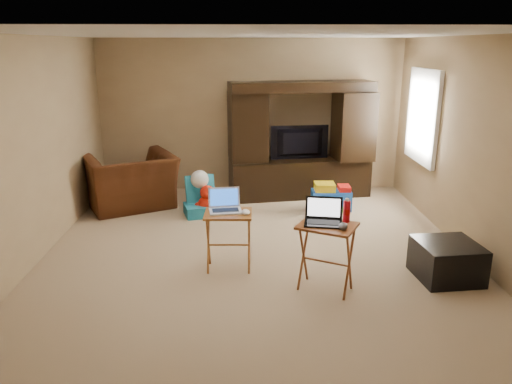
{
  "coord_description": "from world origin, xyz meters",
  "views": [
    {
      "loc": [
        -0.16,
        -5.58,
        2.4
      ],
      "look_at": [
        0.0,
        -0.2,
        0.8
      ],
      "focal_mm": 35.0,
      "sensor_mm": 36.0,
      "label": 1
    }
  ],
  "objects_px": {
    "laptop_left": "(225,201)",
    "laptop_right": "(324,212)",
    "child_rocker": "(199,196)",
    "ottoman": "(447,261)",
    "entertainment_center": "(300,140)",
    "push_toy": "(331,197)",
    "mouse_left": "(246,212)",
    "recliner": "(131,181)",
    "mouse_right": "(343,226)",
    "television": "(301,143)",
    "tray_table_right": "(326,258)",
    "tray_table_left": "(229,241)",
    "water_bottle": "(347,211)",
    "plush_toy": "(208,200)"
  },
  "relations": [
    {
      "from": "television",
      "to": "mouse_left",
      "type": "xyz_separation_m",
      "value": [
        -0.9,
        -2.79,
        -0.2
      ]
    },
    {
      "from": "mouse_right",
      "to": "laptop_right",
      "type": "bearing_deg",
      "value": 140.53
    },
    {
      "from": "recliner",
      "to": "plush_toy",
      "type": "xyz_separation_m",
      "value": [
        1.18,
        -0.39,
        -0.18
      ]
    },
    {
      "from": "tray_table_left",
      "to": "water_bottle",
      "type": "bearing_deg",
      "value": -18.3
    },
    {
      "from": "laptop_left",
      "to": "mouse_left",
      "type": "height_order",
      "value": "laptop_left"
    },
    {
      "from": "child_rocker",
      "to": "plush_toy",
      "type": "height_order",
      "value": "child_rocker"
    },
    {
      "from": "laptop_right",
      "to": "water_bottle",
      "type": "bearing_deg",
      "value": 24.52
    },
    {
      "from": "ottoman",
      "to": "laptop_left",
      "type": "distance_m",
      "value": 2.44
    },
    {
      "from": "plush_toy",
      "to": "ottoman",
      "type": "height_order",
      "value": "plush_toy"
    },
    {
      "from": "laptop_left",
      "to": "mouse_right",
      "type": "xyz_separation_m",
      "value": [
        1.15,
        -0.66,
        -0.05
      ]
    },
    {
      "from": "child_rocker",
      "to": "ottoman",
      "type": "bearing_deg",
      "value": -52.59
    },
    {
      "from": "entertainment_center",
      "to": "plush_toy",
      "type": "bearing_deg",
      "value": -156.38
    },
    {
      "from": "mouse_left",
      "to": "mouse_right",
      "type": "xyz_separation_m",
      "value": [
        0.93,
        -0.56,
        0.04
      ]
    },
    {
      "from": "tray_table_right",
      "to": "laptop_left",
      "type": "height_order",
      "value": "laptop_left"
    },
    {
      "from": "laptop_left",
      "to": "mouse_right",
      "type": "distance_m",
      "value": 1.33
    },
    {
      "from": "ottoman",
      "to": "tray_table_right",
      "type": "height_order",
      "value": "tray_table_right"
    },
    {
      "from": "recliner",
      "to": "ottoman",
      "type": "distance_m",
      "value": 4.62
    },
    {
      "from": "television",
      "to": "tray_table_left",
      "type": "relative_size",
      "value": 1.42
    },
    {
      "from": "push_toy",
      "to": "mouse_right",
      "type": "bearing_deg",
      "value": -96.46
    },
    {
      "from": "entertainment_center",
      "to": "mouse_right",
      "type": "height_order",
      "value": "entertainment_center"
    },
    {
      "from": "television",
      "to": "child_rocker",
      "type": "height_order",
      "value": "television"
    },
    {
      "from": "television",
      "to": "recliner",
      "type": "bearing_deg",
      "value": 3.31
    },
    {
      "from": "plush_toy",
      "to": "laptop_right",
      "type": "height_order",
      "value": "laptop_right"
    },
    {
      "from": "television",
      "to": "laptop_left",
      "type": "xyz_separation_m",
      "value": [
        -1.12,
        -2.69,
        -0.11
      ]
    },
    {
      "from": "tray_table_left",
      "to": "ottoman",
      "type": "bearing_deg",
      "value": -5.36
    },
    {
      "from": "child_rocker",
      "to": "ottoman",
      "type": "relative_size",
      "value": 0.92
    },
    {
      "from": "push_toy",
      "to": "mouse_left",
      "type": "distance_m",
      "value": 2.47
    },
    {
      "from": "child_rocker",
      "to": "push_toy",
      "type": "xyz_separation_m",
      "value": [
        1.95,
        0.14,
        -0.06
      ]
    },
    {
      "from": "plush_toy",
      "to": "push_toy",
      "type": "height_order",
      "value": "plush_toy"
    },
    {
      "from": "laptop_left",
      "to": "laptop_right",
      "type": "distance_m",
      "value": 1.11
    },
    {
      "from": "push_toy",
      "to": "laptop_left",
      "type": "distance_m",
      "value": 2.53
    },
    {
      "from": "television",
      "to": "mouse_right",
      "type": "height_order",
      "value": "television"
    },
    {
      "from": "ottoman",
      "to": "water_bottle",
      "type": "bearing_deg",
      "value": -172.83
    },
    {
      "from": "laptop_left",
      "to": "tray_table_right",
      "type": "bearing_deg",
      "value": -35.62
    },
    {
      "from": "television",
      "to": "mouse_left",
      "type": "distance_m",
      "value": 2.94
    },
    {
      "from": "entertainment_center",
      "to": "child_rocker",
      "type": "height_order",
      "value": "entertainment_center"
    },
    {
      "from": "water_bottle",
      "to": "mouse_right",
      "type": "bearing_deg",
      "value": -109.29
    },
    {
      "from": "tray_table_right",
      "to": "laptop_right",
      "type": "height_order",
      "value": "laptop_right"
    },
    {
      "from": "television",
      "to": "push_toy",
      "type": "height_order",
      "value": "television"
    },
    {
      "from": "plush_toy",
      "to": "tray_table_left",
      "type": "distance_m",
      "value": 1.89
    },
    {
      "from": "push_toy",
      "to": "ottoman",
      "type": "xyz_separation_m",
      "value": [
        0.84,
        -2.27,
        -0.02
      ]
    },
    {
      "from": "laptop_right",
      "to": "water_bottle",
      "type": "xyz_separation_m",
      "value": [
        0.24,
        0.06,
        -0.01
      ]
    },
    {
      "from": "ottoman",
      "to": "television",
      "type": "bearing_deg",
      "value": 112.06
    },
    {
      "from": "tray_table_right",
      "to": "television",
      "type": "bearing_deg",
      "value": 116.01
    },
    {
      "from": "recliner",
      "to": "ottoman",
      "type": "relative_size",
      "value": 2.03
    },
    {
      "from": "entertainment_center",
      "to": "child_rocker",
      "type": "xyz_separation_m",
      "value": [
        -1.56,
        -0.93,
        -0.64
      ]
    },
    {
      "from": "plush_toy",
      "to": "tray_table_left",
      "type": "bearing_deg",
      "value": -79.28
    },
    {
      "from": "tray_table_right",
      "to": "water_bottle",
      "type": "distance_m",
      "value": 0.51
    },
    {
      "from": "laptop_left",
      "to": "water_bottle",
      "type": "height_order",
      "value": "water_bottle"
    },
    {
      "from": "recliner",
      "to": "laptop_right",
      "type": "bearing_deg",
      "value": 105.59
    }
  ]
}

